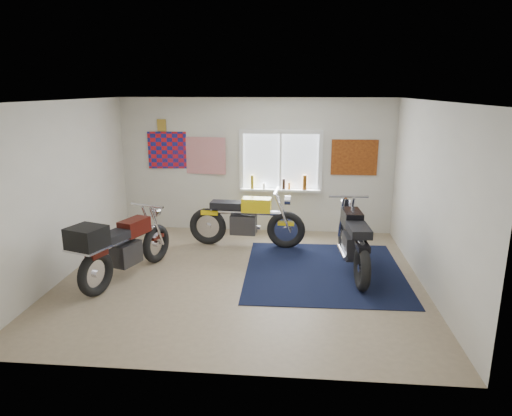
# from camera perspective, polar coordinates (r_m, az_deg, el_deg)

# --- Properties ---
(ground) EXTENTS (5.50, 5.50, 0.00)m
(ground) POSITION_cam_1_polar(r_m,az_deg,el_deg) (7.23, -1.82, -8.65)
(ground) COLOR #9E896B
(ground) RESTS_ON ground
(room_shell) EXTENTS (5.50, 5.50, 5.50)m
(room_shell) POSITION_cam_1_polar(r_m,az_deg,el_deg) (6.75, -1.93, 4.24)
(room_shell) COLOR white
(room_shell) RESTS_ON ground
(navy_rug) EXTENTS (2.54, 2.64, 0.01)m
(navy_rug) POSITION_cam_1_polar(r_m,az_deg,el_deg) (7.53, 8.46, -7.79)
(navy_rug) COLOR black
(navy_rug) RESTS_ON ground
(window_assembly) EXTENTS (1.66, 0.17, 1.26)m
(window_assembly) POSITION_cam_1_polar(r_m,az_deg,el_deg) (9.18, 3.08, 5.32)
(window_assembly) COLOR white
(window_assembly) RESTS_ON room_shell
(oil_bottles) EXTENTS (1.14, 0.09, 0.30)m
(oil_bottles) POSITION_cam_1_polar(r_m,az_deg,el_deg) (9.17, 3.50, 3.14)
(oil_bottles) COLOR olive
(oil_bottles) RESTS_ON window_assembly
(flag_display) EXTENTS (1.60, 0.10, 1.17)m
(flag_display) POSITION_cam_1_polar(r_m,az_deg,el_deg) (9.49, -11.71, 10.09)
(flag_display) COLOR red
(flag_display) RESTS_ON room_shell
(triumph_poster) EXTENTS (0.90, 0.03, 0.70)m
(triumph_poster) POSITION_cam_1_polar(r_m,az_deg,el_deg) (9.23, 12.19, 6.19)
(triumph_poster) COLOR #A54C14
(triumph_poster) RESTS_ON room_shell
(yellow_triumph) EXTENTS (2.19, 0.66, 1.10)m
(yellow_triumph) POSITION_cam_1_polar(r_m,az_deg,el_deg) (8.46, -1.27, -1.64)
(yellow_triumph) COLOR black
(yellow_triumph) RESTS_ON ground
(black_chrome_bike) EXTENTS (0.67, 2.19, 1.13)m
(black_chrome_bike) POSITION_cam_1_polar(r_m,az_deg,el_deg) (7.49, 12.02, -4.11)
(black_chrome_bike) COLOR black
(black_chrome_bike) RESTS_ON navy_rug
(maroon_tourer) EXTENTS (1.03, 2.04, 1.06)m
(maroon_tourer) POSITION_cam_1_polar(r_m,az_deg,el_deg) (7.20, -16.61, -4.69)
(maroon_tourer) COLOR black
(maroon_tourer) RESTS_ON ground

